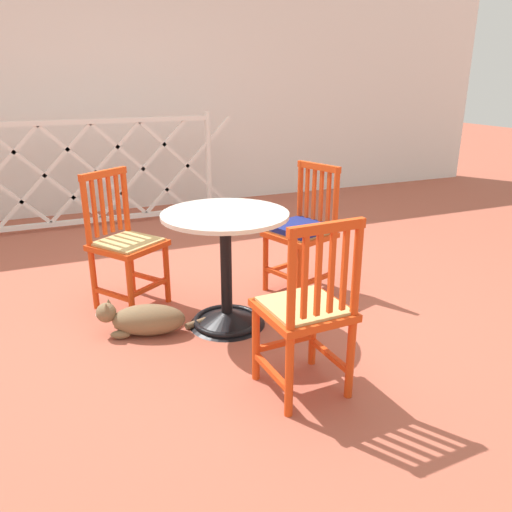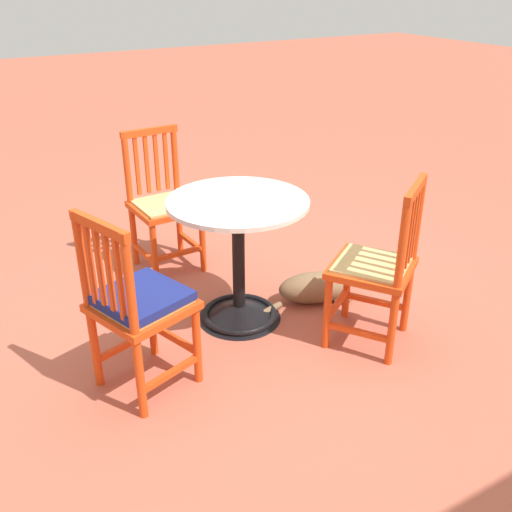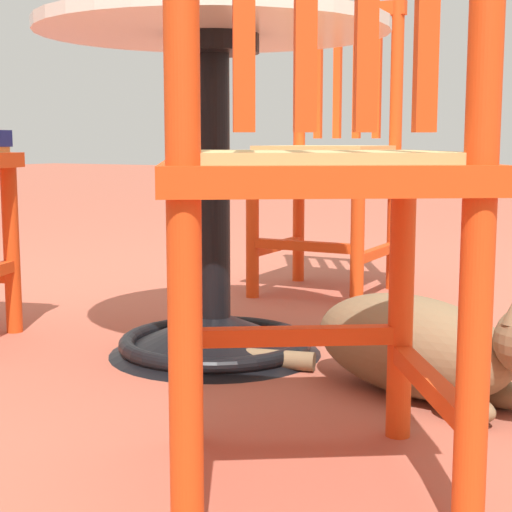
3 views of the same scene
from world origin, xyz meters
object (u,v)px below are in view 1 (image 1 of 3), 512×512
(orange_chair_at_corner, at_px, (302,232))
(orange_chair_near_fence, at_px, (125,244))
(orange_chair_tucked_in, at_px, (306,312))
(tabby_cat, at_px, (143,320))
(cafe_table, at_px, (226,283))

(orange_chair_at_corner, xyz_separation_m, orange_chair_near_fence, (-1.19, 0.25, -0.01))
(orange_chair_tucked_in, bearing_deg, orange_chair_near_fence, 114.22)
(tabby_cat, bearing_deg, orange_chair_at_corner, 10.50)
(orange_chair_tucked_in, relative_size, tabby_cat, 1.23)
(orange_chair_tucked_in, relative_size, orange_chair_near_fence, 1.00)
(cafe_table, xyz_separation_m, orange_chair_tucked_in, (0.10, -0.83, 0.15))
(cafe_table, distance_m, orange_chair_at_corner, 0.76)
(cafe_table, relative_size, orange_chair_tucked_in, 0.83)
(orange_chair_at_corner, distance_m, tabby_cat, 1.27)
(orange_chair_near_fence, height_order, tabby_cat, orange_chair_near_fence)
(cafe_table, height_order, orange_chair_at_corner, orange_chair_at_corner)
(cafe_table, bearing_deg, orange_chair_at_corner, 23.78)
(tabby_cat, bearing_deg, orange_chair_tucked_in, -55.57)
(orange_chair_tucked_in, height_order, tabby_cat, orange_chair_tucked_in)
(orange_chair_near_fence, relative_size, tabby_cat, 1.23)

